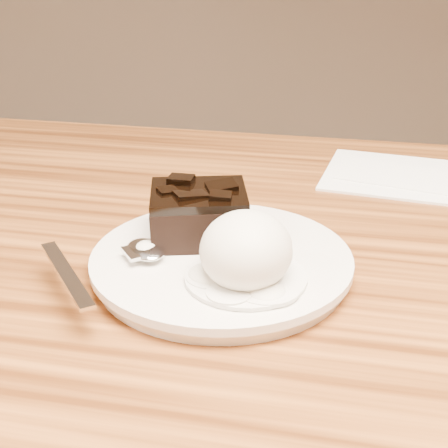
% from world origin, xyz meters
% --- Properties ---
extents(plate, '(0.21, 0.21, 0.02)m').
position_xyz_m(plate, '(-0.06, 0.00, 0.76)').
color(plate, silver).
rests_on(plate, dining_table).
extents(brownie, '(0.09, 0.09, 0.04)m').
position_xyz_m(brownie, '(-0.09, 0.03, 0.79)').
color(brownie, black).
rests_on(brownie, plate).
extents(ice_cream_scoop, '(0.07, 0.07, 0.06)m').
position_xyz_m(ice_cream_scoop, '(-0.04, -0.03, 0.79)').
color(ice_cream_scoop, silver).
rests_on(ice_cream_scoop, plate).
extents(melt_puddle, '(0.09, 0.09, 0.00)m').
position_xyz_m(melt_puddle, '(-0.04, -0.03, 0.77)').
color(melt_puddle, white).
rests_on(melt_puddle, plate).
extents(spoon, '(0.13, 0.14, 0.01)m').
position_xyz_m(spoon, '(-0.12, -0.01, 0.77)').
color(spoon, silver).
rests_on(spoon, plate).
extents(napkin, '(0.16, 0.16, 0.01)m').
position_xyz_m(napkin, '(0.08, 0.27, 0.75)').
color(napkin, white).
rests_on(napkin, dining_table).
extents(crumb_a, '(0.01, 0.01, 0.00)m').
position_xyz_m(crumb_a, '(-0.05, -0.01, 0.77)').
color(crumb_a, black).
rests_on(crumb_a, plate).
extents(crumb_b, '(0.01, 0.01, 0.00)m').
position_xyz_m(crumb_b, '(-0.07, -0.01, 0.77)').
color(crumb_b, black).
rests_on(crumb_b, plate).
extents(crumb_c, '(0.01, 0.01, 0.00)m').
position_xyz_m(crumb_c, '(-0.02, -0.02, 0.77)').
color(crumb_c, black).
rests_on(crumb_c, plate).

